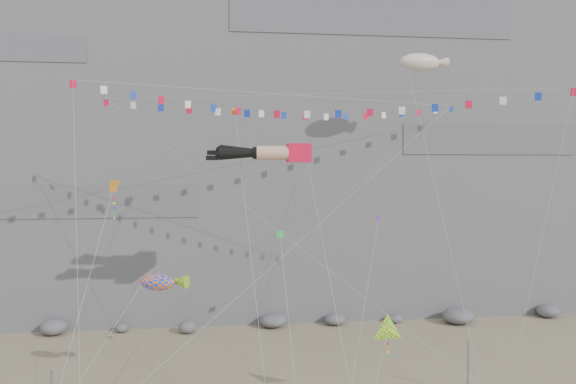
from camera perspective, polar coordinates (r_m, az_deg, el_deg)
The scene contains 13 objects.
cliff at distance 68.47m, azimuth -2.79°, elevation 10.72°, with size 80.00×28.00×50.00m, color slate.
talus_boulders at distance 54.76m, azimuth -1.52°, elevation -12.95°, with size 60.00×3.00×1.20m, color slate, non-canonical shape.
anchor_pole_right at distance 40.95m, azimuth 17.83°, elevation -16.63°, with size 0.12×0.12×3.66m, color gray.
legs_kite at distance 40.27m, azimuth -1.82°, elevation 3.97°, with size 8.32×13.82×20.48m.
flag_banner_upper at distance 46.08m, azimuth 0.68°, elevation 9.78°, with size 31.72×19.36×28.47m.
flag_banner_lower at distance 41.51m, azimuth 3.56°, elevation 9.89°, with size 32.57×12.68×24.18m.
harlequin_kite at distance 39.85m, azimuth -17.29°, elevation 0.47°, with size 3.67×7.42×15.53m.
fish_windsock at distance 37.95m, azimuth -13.17°, elevation -8.91°, with size 7.74×5.98×10.69m.
delta_kite at distance 35.54m, azimuth 10.12°, elevation -13.75°, with size 3.88×4.34×7.21m.
blimp_windsock at distance 50.69m, azimuth 13.29°, elevation 12.67°, with size 4.65×14.13×27.49m.
small_kite_a at distance 43.76m, azimuth -5.36°, elevation 7.60°, with size 2.18×13.92×23.63m.
small_kite_b at distance 42.55m, azimuth 9.14°, elevation -3.05°, with size 5.43×10.34×15.69m.
small_kite_c at distance 37.57m, azimuth -0.77°, elevation -4.66°, with size 0.99×9.31×13.76m.
Camera 1 is at (-5.15, -35.55, 15.12)m, focal length 35.00 mm.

